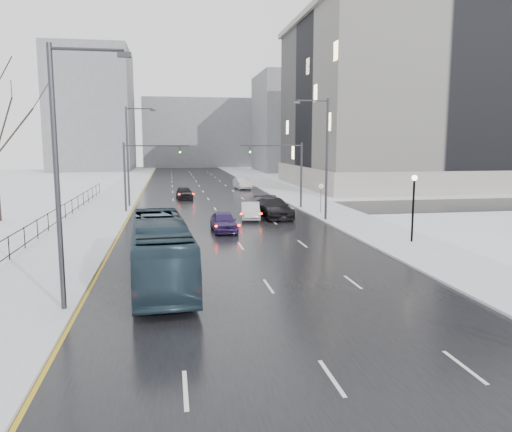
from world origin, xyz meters
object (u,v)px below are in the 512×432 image
sedan_right_far (274,208)px  mast_signal_left (136,169)px  streetlight_l_near (63,166)px  lamppost_r_mid (414,199)px  no_uturn_sign (321,189)px  sedan_right_distant (242,183)px  streetlight_r_mid (324,153)px  streetlight_l_far (130,151)px  sedan_center_far (184,193)px  mast_signal_right (291,167)px  sedan_right_near (250,211)px  sedan_center_near (224,222)px  bus (160,251)px

sedan_right_far → mast_signal_left: bearing=149.6°
streetlight_l_near → lamppost_r_mid: size_ratio=2.34×
no_uturn_sign → sedan_right_distant: bearing=97.8°
streetlight_r_mid → mast_signal_left: streetlight_r_mid is taller
streetlight_l_far → no_uturn_sign: bearing=-24.7°
streetlight_l_far → sedan_center_far: bearing=50.2°
streetlight_l_far → sedan_right_far: (12.67, -9.58, -4.73)m
sedan_right_far → streetlight_l_near: bearing=-124.6°
streetlight_l_near → no_uturn_sign: 29.81m
mast_signal_right → streetlight_r_mid: bearing=-84.0°
streetlight_l_near → sedan_right_far: 26.18m
sedan_right_near → sedan_right_distant: sedan_right_distant is taller
no_uturn_sign → sedan_center_far: (-11.91, 14.54, -1.54)m
mast_signal_right → sedan_center_near: size_ratio=1.53×
streetlight_r_mid → streetlight_l_far: 20.27m
streetlight_r_mid → sedan_center_near: bearing=-157.3°
sedan_right_far → sedan_center_far: size_ratio=1.39×
lamppost_r_mid → bus: (-15.80, -6.52, -1.41)m
lamppost_r_mid → sedan_right_far: bearing=117.6°
sedan_center_near → sedan_right_far: bearing=48.7°
sedan_center_far → sedan_right_distant: (8.39, 11.22, 0.10)m
sedan_right_far → mast_signal_right: bearing=58.0°
lamppost_r_mid → mast_signal_left: size_ratio=0.66×
mast_signal_left → sedan_right_far: 13.47m
mast_signal_left → sedan_center_near: bearing=-59.6°
streetlight_l_near → sedan_right_distant: streetlight_l_near is taller
streetlight_l_near → sedan_right_near: streetlight_l_near is taller
streetlight_r_mid → sedan_center_far: bearing=120.4°
sedan_right_near → mast_signal_right: bearing=57.9°
mast_signal_left → no_uturn_sign: size_ratio=2.41×
sedan_right_near → streetlight_l_far: bearing=142.9°
streetlight_l_far → sedan_center_far: 9.80m
streetlight_l_far → sedan_center_far: (5.45, 6.54, -4.86)m
streetlight_r_mid → sedan_center_near: streetlight_r_mid is taller
streetlight_l_far → mast_signal_left: bearing=-78.1°
no_uturn_sign → sedan_center_near: 12.44m
bus → sedan_center_near: 13.60m
sedan_center_near → sedan_right_far: size_ratio=0.72×
streetlight_l_near → bus: bearing=46.0°
sedan_right_near → sedan_center_far: bearing=113.8°
streetlight_l_near → streetlight_r_mid: bearing=50.8°
streetlight_r_mid → no_uturn_sign: (1.03, 4.00, -3.32)m
streetlight_l_far → mast_signal_left: 4.36m
lamppost_r_mid → sedan_center_far: 31.74m
lamppost_r_mid → mast_signal_left: mast_signal_left is taller
bus → sedan_right_distant: bus is taller
no_uturn_sign → bus: (-14.00, -20.52, -0.76)m
streetlight_r_mid → sedan_center_far: 22.04m
streetlight_l_near → mast_signal_right: streetlight_l_near is taller
streetlight_l_near → sedan_center_far: (5.45, 38.54, -4.86)m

